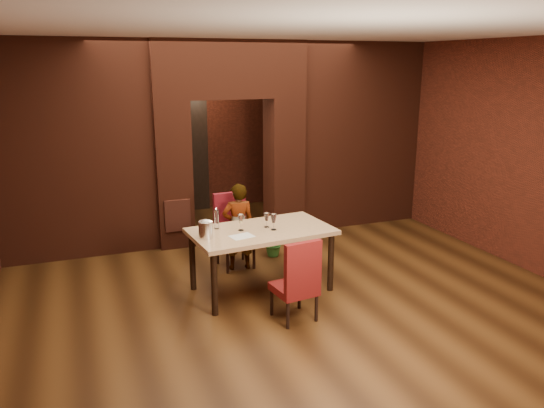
{
  "coord_description": "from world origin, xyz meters",
  "views": [
    {
      "loc": [
        -2.4,
        -6.21,
        2.85
      ],
      "look_at": [
        -0.03,
        0.0,
        1.08
      ],
      "focal_mm": 35.0,
      "sensor_mm": 36.0,
      "label": 1
    }
  ],
  "objects_px": {
    "chair_far": "(235,231)",
    "wine_glass_b": "(267,220)",
    "wine_bucket": "(206,230)",
    "wine_glass_c": "(274,222)",
    "chair_near": "(294,279)",
    "person_seated": "(238,227)",
    "wine_glass_a": "(241,223)",
    "potted_plant": "(273,243)",
    "dining_table": "(261,260)",
    "water_bottle": "(216,219)"
  },
  "relations": [
    {
      "from": "chair_far",
      "to": "wine_glass_b",
      "type": "xyz_separation_m",
      "value": [
        0.16,
        -0.85,
        0.39
      ]
    },
    {
      "from": "wine_bucket",
      "to": "wine_glass_c",
      "type": "bearing_deg",
      "value": 0.85
    },
    {
      "from": "chair_far",
      "to": "chair_near",
      "type": "bearing_deg",
      "value": -90.3
    },
    {
      "from": "person_seated",
      "to": "wine_glass_a",
      "type": "relative_size",
      "value": 6.01
    },
    {
      "from": "potted_plant",
      "to": "dining_table",
      "type": "bearing_deg",
      "value": -117.72
    },
    {
      "from": "wine_glass_a",
      "to": "wine_glass_c",
      "type": "height_order",
      "value": "wine_glass_a"
    },
    {
      "from": "chair_far",
      "to": "wine_bucket",
      "type": "relative_size",
      "value": 5.06
    },
    {
      "from": "wine_glass_a",
      "to": "potted_plant",
      "type": "bearing_deg",
      "value": 51.93
    },
    {
      "from": "person_seated",
      "to": "wine_bucket",
      "type": "distance_m",
      "value": 1.18
    },
    {
      "from": "water_bottle",
      "to": "person_seated",
      "type": "bearing_deg",
      "value": 51.56
    },
    {
      "from": "water_bottle",
      "to": "wine_glass_c",
      "type": "bearing_deg",
      "value": -24.88
    },
    {
      "from": "water_bottle",
      "to": "potted_plant",
      "type": "relative_size",
      "value": 0.65
    },
    {
      "from": "chair_far",
      "to": "dining_table",
      "type": "bearing_deg",
      "value": -90.6
    },
    {
      "from": "potted_plant",
      "to": "chair_near",
      "type": "bearing_deg",
      "value": -104.38
    },
    {
      "from": "dining_table",
      "to": "potted_plant",
      "type": "bearing_deg",
      "value": 57.02
    },
    {
      "from": "wine_glass_a",
      "to": "wine_bucket",
      "type": "distance_m",
      "value": 0.5
    },
    {
      "from": "wine_glass_c",
      "to": "wine_glass_a",
      "type": "bearing_deg",
      "value": 162.72
    },
    {
      "from": "wine_bucket",
      "to": "water_bottle",
      "type": "bearing_deg",
      "value": 55.28
    },
    {
      "from": "potted_plant",
      "to": "wine_glass_b",
      "type": "bearing_deg",
      "value": -114.97
    },
    {
      "from": "chair_far",
      "to": "potted_plant",
      "type": "xyz_separation_m",
      "value": [
        0.66,
        0.22,
        -0.33
      ]
    },
    {
      "from": "chair_near",
      "to": "water_bottle",
      "type": "distance_m",
      "value": 1.34
    },
    {
      "from": "wine_glass_b",
      "to": "chair_near",
      "type": "bearing_deg",
      "value": -90.95
    },
    {
      "from": "dining_table",
      "to": "chair_far",
      "type": "bearing_deg",
      "value": 89.22
    },
    {
      "from": "wine_glass_b",
      "to": "potted_plant",
      "type": "height_order",
      "value": "wine_glass_b"
    },
    {
      "from": "dining_table",
      "to": "chair_far",
      "type": "distance_m",
      "value": 0.92
    },
    {
      "from": "chair_far",
      "to": "water_bottle",
      "type": "height_order",
      "value": "water_bottle"
    },
    {
      "from": "dining_table",
      "to": "chair_far",
      "type": "height_order",
      "value": "chair_far"
    },
    {
      "from": "dining_table",
      "to": "chair_far",
      "type": "xyz_separation_m",
      "value": [
        -0.07,
        0.91,
        0.12
      ]
    },
    {
      "from": "chair_far",
      "to": "water_bottle",
      "type": "relative_size",
      "value": 4.02
    },
    {
      "from": "wine_glass_b",
      "to": "potted_plant",
      "type": "distance_m",
      "value": 1.38
    },
    {
      "from": "wine_glass_b",
      "to": "wine_glass_a",
      "type": "bearing_deg",
      "value": -178.3
    },
    {
      "from": "chair_far",
      "to": "wine_bucket",
      "type": "height_order",
      "value": "chair_far"
    },
    {
      "from": "dining_table",
      "to": "wine_glass_a",
      "type": "relative_size",
      "value": 8.47
    },
    {
      "from": "potted_plant",
      "to": "wine_glass_c",
      "type": "bearing_deg",
      "value": -110.68
    },
    {
      "from": "person_seated",
      "to": "chair_far",
      "type": "bearing_deg",
      "value": -69.25
    },
    {
      "from": "wine_glass_a",
      "to": "water_bottle",
      "type": "bearing_deg",
      "value": 145.35
    },
    {
      "from": "chair_near",
      "to": "water_bottle",
      "type": "bearing_deg",
      "value": -69.02
    },
    {
      "from": "chair_near",
      "to": "potted_plant",
      "type": "bearing_deg",
      "value": -111.7
    },
    {
      "from": "chair_far",
      "to": "potted_plant",
      "type": "bearing_deg",
      "value": 13.0
    },
    {
      "from": "wine_glass_b",
      "to": "water_bottle",
      "type": "xyz_separation_m",
      "value": [
        -0.61,
        0.17,
        0.04
      ]
    },
    {
      "from": "dining_table",
      "to": "chair_near",
      "type": "bearing_deg",
      "value": -90.16
    },
    {
      "from": "person_seated",
      "to": "potted_plant",
      "type": "distance_m",
      "value": 0.83
    },
    {
      "from": "chair_far",
      "to": "person_seated",
      "type": "bearing_deg",
      "value": -81.79
    },
    {
      "from": "chair_far",
      "to": "wine_glass_a",
      "type": "bearing_deg",
      "value": -107.03
    },
    {
      "from": "dining_table",
      "to": "wine_glass_a",
      "type": "height_order",
      "value": "wine_glass_a"
    },
    {
      "from": "wine_bucket",
      "to": "person_seated",
      "type": "bearing_deg",
      "value": 52.82
    },
    {
      "from": "wine_glass_a",
      "to": "wine_glass_b",
      "type": "bearing_deg",
      "value": 1.7
    },
    {
      "from": "potted_plant",
      "to": "wine_bucket",
      "type": "bearing_deg",
      "value": -137.57
    },
    {
      "from": "chair_near",
      "to": "wine_glass_c",
      "type": "xyz_separation_m",
      "value": [
        0.06,
        0.8,
        0.43
      ]
    },
    {
      "from": "chair_near",
      "to": "wine_glass_b",
      "type": "xyz_separation_m",
      "value": [
        0.02,
        0.93,
        0.43
      ]
    }
  ]
}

